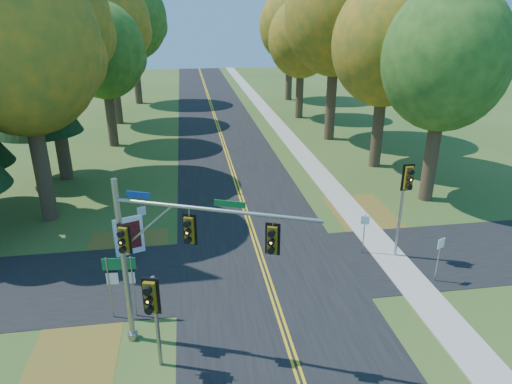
{
  "coord_description": "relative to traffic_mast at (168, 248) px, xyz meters",
  "views": [
    {
      "loc": [
        -3.18,
        -16.0,
        11.17
      ],
      "look_at": [
        -0.14,
        3.63,
        3.2
      ],
      "focal_mm": 32.0,
      "sensor_mm": 36.0,
      "label": 1
    }
  ],
  "objects": [
    {
      "name": "ground",
      "position": [
        4.01,
        2.69,
        -4.0
      ],
      "size": [
        160.0,
        160.0,
        0.0
      ],
      "primitive_type": "plane",
      "color": "#2A4E1B",
      "rests_on": "ground"
    },
    {
      "name": "road_main",
      "position": [
        4.01,
        2.69,
        -3.99
      ],
      "size": [
        8.0,
        160.0,
        0.02
      ],
      "primitive_type": "cube",
      "color": "black",
      "rests_on": "ground"
    },
    {
      "name": "road_cross",
      "position": [
        4.01,
        4.69,
        -3.99
      ],
      "size": [
        60.0,
        6.0,
        0.02
      ],
      "primitive_type": "cube",
      "color": "black",
      "rests_on": "ground"
    },
    {
      "name": "centerline_left",
      "position": [
        3.91,
        2.69,
        -3.97
      ],
      "size": [
        0.1,
        160.0,
        0.01
      ],
      "primitive_type": "cube",
      "color": "gold",
      "rests_on": "road_main"
    },
    {
      "name": "centerline_right",
      "position": [
        4.11,
        2.69,
        -3.97
      ],
      "size": [
        0.1,
        160.0,
        0.01
      ],
      "primitive_type": "cube",
      "color": "gold",
      "rests_on": "road_main"
    },
    {
      "name": "sidewalk_east",
      "position": [
        10.21,
        2.69,
        -3.97
      ],
      "size": [
        1.6,
        160.0,
        0.06
      ],
      "primitive_type": "cube",
      "color": "#9E998E",
      "rests_on": "ground"
    },
    {
      "name": "leaf_patch_w_near",
      "position": [
        -2.49,
        6.69,
        -3.99
      ],
      "size": [
        4.0,
        6.0,
        0.0
      ],
      "primitive_type": "cube",
      "color": "brown",
      "rests_on": "ground"
    },
    {
      "name": "leaf_patch_e",
      "position": [
        10.81,
        8.69,
        -3.99
      ],
      "size": [
        3.5,
        8.0,
        0.0
      ],
      "primitive_type": "cube",
      "color": "brown",
      "rests_on": "ground"
    },
    {
      "name": "leaf_patch_w_far",
      "position": [
        -3.49,
        -0.31,
        -3.99
      ],
      "size": [
        3.0,
        5.0,
        0.0
      ],
      "primitive_type": "cube",
      "color": "brown",
      "rests_on": "ground"
    },
    {
      "name": "tree_w_a",
      "position": [
        -7.11,
        12.07,
        5.49
      ],
      "size": [
        8.0,
        8.0,
        14.15
      ],
      "color": "#38281C",
      "rests_on": "ground"
    },
    {
      "name": "tree_e_a",
      "position": [
        15.58,
        11.47,
        4.54
      ],
      "size": [
        7.2,
        7.2,
        12.73
      ],
      "color": "#38281C",
      "rests_on": "ground"
    },
    {
      "name": "tree_w_b",
      "position": [
        -7.71,
        18.98,
        6.37
      ],
      "size": [
        8.6,
        8.6,
        15.38
      ],
      "color": "#38281C",
      "rests_on": "ground"
    },
    {
      "name": "tree_e_b",
      "position": [
        14.98,
        18.27,
        4.9
      ],
      "size": [
        7.6,
        7.6,
        13.33
      ],
      "color": "#38281C",
      "rests_on": "ground"
    },
    {
      "name": "tree_w_c",
      "position": [
        -5.52,
        27.16,
        3.95
      ],
      "size": [
        6.8,
        6.8,
        11.91
      ],
      "color": "#38281C",
      "rests_on": "ground"
    },
    {
      "name": "tree_e_c",
      "position": [
        13.89,
        26.38,
        6.66
      ],
      "size": [
        8.8,
        8.8,
        15.79
      ],
      "color": "#38281C",
      "rests_on": "ground"
    },
    {
      "name": "tree_w_d",
      "position": [
        -6.11,
        35.88,
        5.78
      ],
      "size": [
        8.2,
        8.2,
        14.56
      ],
      "color": "#38281C",
      "rests_on": "ground"
    },
    {
      "name": "tree_e_d",
      "position": [
        13.28,
        35.56,
        4.24
      ],
      "size": [
        7.0,
        7.0,
        12.32
      ],
      "color": "#38281C",
      "rests_on": "ground"
    },
    {
      "name": "tree_w_e",
      "position": [
        -4.91,
        46.78,
        6.08
      ],
      "size": [
        8.4,
        8.4,
        14.97
      ],
      "color": "#38281C",
      "rests_on": "ground"
    },
    {
      "name": "tree_e_e",
      "position": [
        14.48,
        46.27,
        5.2
      ],
      "size": [
        7.8,
        7.8,
        13.74
      ],
      "color": "#38281C",
      "rests_on": "ground"
    },
    {
      "name": "pine_c",
      "position": [
        -8.99,
        18.69,
        5.7
      ],
      "size": [
        5.6,
        5.6,
        20.56
      ],
      "color": "#38281C",
      "rests_on": "ground"
    },
    {
      "name": "traffic_mast",
      "position": [
        0.0,
        0.0,
        0.0
      ],
      "size": [
        6.35,
        2.84,
        6.21
      ],
      "rotation": [
        0.0,
        0.0,
        -0.4
      ],
      "color": "gray",
      "rests_on": "ground"
    },
    {
      "name": "east_signal_pole",
      "position": [
        10.51,
        4.68,
        -0.36
      ],
      "size": [
        0.56,
        0.64,
        4.79
      ],
      "rotation": [
        0.0,
        0.0,
        0.01
      ],
      "color": "#95989D",
      "rests_on": "ground"
    },
    {
      "name": "ped_signal_pole",
      "position": [
        -0.55,
        -1.02,
        -1.35
      ],
      "size": [
        0.55,
        0.65,
        3.55
      ],
      "rotation": [
        0.0,
        0.0,
        -0.3
      ],
      "color": "gray",
      "rests_on": "ground"
    },
    {
      "name": "route_sign_cluster",
      "position": [
        -1.96,
        2.06,
        -2.12
      ],
      "size": [
        1.24,
        0.14,
        2.66
      ],
      "rotation": [
        0.0,
        0.0,
        -0.07
      ],
      "color": "gray",
      "rests_on": "ground"
    },
    {
      "name": "info_kiosk",
      "position": [
        -2.24,
        7.09,
        -3.03
      ],
      "size": [
        1.39,
        0.67,
        1.95
      ],
      "rotation": [
        0.0,
        0.0,
        0.35
      ],
      "color": "white",
      "rests_on": "ground"
    },
    {
      "name": "reg_sign_e_north",
      "position": [
        9.03,
        5.4,
        -2.57
      ],
      "size": [
        0.38,
        0.17,
        2.08
      ],
      "rotation": [
        0.0,
        0.0,
        -0.37
      ],
      "color": "gray",
      "rests_on": "ground"
    },
    {
      "name": "reg_sign_e_south",
      "position": [
        11.29,
        2.52,
        -2.51
      ],
      "size": [
        0.39,
        0.2,
        2.18
      ],
      "rotation": [
        0.0,
        0.0,
        0.42
      ],
      "color": "gray",
      "rests_on": "ground"
    },
    {
      "name": "reg_sign_w",
      "position": [
        -1.61,
        7.77,
        -2.45
      ],
      "size": [
        0.41,
        0.2,
        2.26
      ],
      "rotation": [
        0.0,
        0.0,
        0.41
      ],
      "color": "gray",
      "rests_on": "ground"
    }
  ]
}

